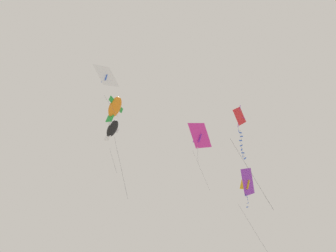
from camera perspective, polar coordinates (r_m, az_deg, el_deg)
kite_diamond_upper_right at (r=20.84m, az=12.22°, el=1.32°), size 1.74×1.62×6.93m
kite_delta_near_left at (r=36.03m, az=5.42°, el=-1.71°), size 3.13×3.26×7.40m
kite_delta_mid_left at (r=29.52m, az=13.43°, el=-9.38°), size 3.57×2.95×9.08m
kite_fish_far_centre at (r=33.14m, az=-9.52°, el=-0.43°), size 2.51×1.82×6.12m
kite_fish_low_drifter at (r=27.76m, az=-9.10°, el=3.25°), size 3.14×2.58×9.55m
kite_delta_highest at (r=26.52m, az=-10.63°, el=8.37°), size 2.25×2.19×4.71m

